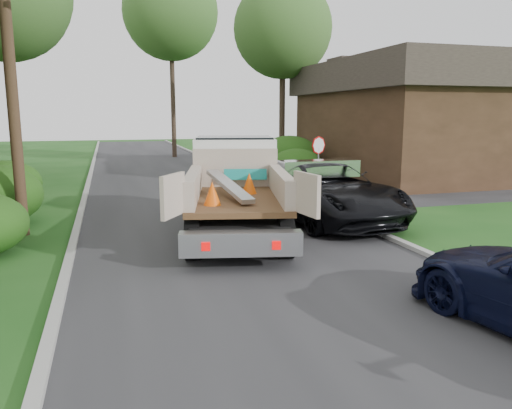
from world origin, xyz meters
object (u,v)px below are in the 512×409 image
Objects in this scene: stop_sign at (318,153)px; flatbed_truck at (235,180)px; tree_center_far at (170,12)px; house_right at (414,118)px; tree_right_far at (283,29)px; utility_pole at (9,44)px; black_pickup at (324,191)px.

flatbed_truck is at bearing -134.96° from stop_sign.
house_right is at bearing -55.49° from tree_center_far.
tree_right_far is 18.61m from flatbed_truck.
tree_right_far reaches higher than house_right.
utility_pole is 20.66m from house_right.
black_pickup is (-9.55, -9.50, -2.24)m from house_right.
utility_pole is 1.34× the size of flatbed_truck.
house_right is at bearing 50.69° from flatbed_truck.
utility_pole is 26.75m from tree_center_far.
house_right is 15.96m from flatbed_truck.
utility_pole reaches higher than stop_sign.
tree_center_far is at bearing 118.81° from tree_right_far.
tree_right_far is 11.68m from tree_center_far.
utility_pole is 1.51× the size of black_pickup.
tree_right_far is (12.98, 15.02, 3.31)m from utility_pole.
black_pickup is (-1.75, -4.50, -0.85)m from stop_sign.
house_right is 13.66m from black_pickup.
utility_pole is at bearing -130.84° from tree_right_far.
utility_pole is 9.90m from black_pickup.
flatbed_truck is at bearing -114.07° from tree_right_far.
utility_pole is at bearing 171.16° from black_pickup.
stop_sign is 23.15m from tree_center_far.
tree_center_far is (-11.00, 16.00, 7.82)m from house_right.
stop_sign is 4.90m from black_pickup.
stop_sign is 0.22× the size of tree_right_far.
tree_right_far is 1.73× the size of black_pickup.
tree_center_far is at bearing 87.49° from black_pickup.
flatbed_truck is (-12.53, -9.73, -1.72)m from house_right.
tree_center_far is at bearing 98.66° from stop_sign.
stop_sign reaches higher than black_pickup.
stop_sign is 13.08m from tree_right_far.
utility_pole reaches higher than black_pickup.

